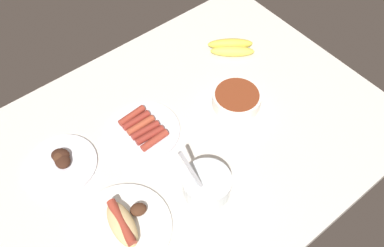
{
  "coord_description": "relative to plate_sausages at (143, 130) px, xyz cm",
  "views": [
    {
      "loc": [
        43.71,
        56.34,
        103.14
      ],
      "look_at": [
        -2.36,
        -1.0,
        3.0
      ],
      "focal_mm": 39.31,
      "sensor_mm": 36.0,
      "label": 1
    }
  ],
  "objects": [
    {
      "name": "plate_hotdog_assembled",
      "position": [
        21.33,
        21.93,
        0.69
      ],
      "size": [
        25.14,
        25.14,
        5.61
      ],
      "color": "white",
      "rests_on": "ground_plane"
    },
    {
      "name": "ground_plane",
      "position": [
        -9.51,
        9.46,
        -2.53
      ],
      "size": [
        120.0,
        90.0,
        3.0
      ],
      "primitive_type": "cube",
      "color": "silver"
    },
    {
      "name": "plate_grilled_meat",
      "position": [
        24.49,
        -5.18,
        0.09
      ],
      "size": [
        20.01,
        20.01,
        3.95
      ],
      "color": "white",
      "rests_on": "ground_plane"
    },
    {
      "name": "banana_bunch",
      "position": [
        -43.41,
        -9.14,
        0.85
      ],
      "size": [
        16.06,
        15.49,
        3.97
      ],
      "color": "#E5D14C",
      "rests_on": "ground_plane"
    },
    {
      "name": "plate_sausages",
      "position": [
        0.0,
        0.0,
        0.0
      ],
      "size": [
        21.94,
        21.94,
        3.12
      ],
      "color": "white",
      "rests_on": "ground_plane"
    },
    {
      "name": "bowl_coleslaw",
      "position": [
        -2.16,
        26.84,
        2.48
      ],
      "size": [
        13.18,
        13.19,
        15.94
      ],
      "color": "silver",
      "rests_on": "ground_plane"
    },
    {
      "name": "bowl_chili",
      "position": [
        -28.87,
        9.42,
        1.58
      ],
      "size": [
        15.28,
        15.28,
        4.74
      ],
      "color": "white",
      "rests_on": "ground_plane"
    }
  ]
}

